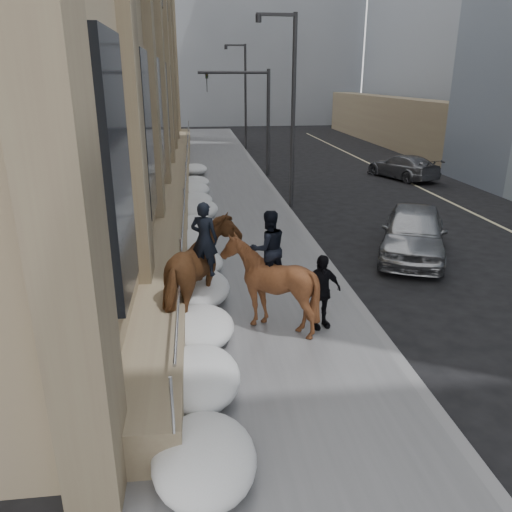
{
  "coord_description": "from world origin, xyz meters",
  "views": [
    {
      "loc": [
        -1.36,
        -7.74,
        5.51
      ],
      "look_at": [
        -0.07,
        2.84,
        1.7
      ],
      "focal_mm": 35.0,
      "sensor_mm": 36.0,
      "label": 1
    }
  ],
  "objects": [
    {
      "name": "mounted_horse_left",
      "position": [
        -1.32,
        2.94,
        1.32
      ],
      "size": [
        2.16,
        3.02,
        2.81
      ],
      "rotation": [
        0.0,
        0.0,
        2.77
      ],
      "color": "#543119",
      "rests_on": "sidewalk"
    },
    {
      "name": "mounted_horse_right",
      "position": [
        0.17,
        2.43,
        1.27
      ],
      "size": [
        2.1,
        2.26,
        2.72
      ],
      "rotation": [
        0.0,
        0.0,
        3.37
      ],
      "color": "#4D2916",
      "rests_on": "sidewalk"
    },
    {
      "name": "streetlight_mid",
      "position": [
        2.74,
        14.0,
        4.58
      ],
      "size": [
        1.71,
        0.24,
        8.0
      ],
      "color": "#2D2D30",
      "rests_on": "ground"
    },
    {
      "name": "snow_bank",
      "position": [
        -1.42,
        8.11,
        0.47
      ],
      "size": [
        1.7,
        18.1,
        0.76
      ],
      "color": "silver",
      "rests_on": "sidewalk"
    },
    {
      "name": "lane_line",
      "position": [
        10.5,
        10.0,
        0.01
      ],
      "size": [
        0.15,
        70.0,
        0.01
      ],
      "primitive_type": "cube",
      "color": "#BFB78C",
      "rests_on": "ground"
    },
    {
      "name": "streetlight_far",
      "position": [
        2.74,
        34.0,
        4.58
      ],
      "size": [
        1.71,
        0.24,
        8.0
      ],
      "color": "#2D2D30",
      "rests_on": "ground"
    },
    {
      "name": "curb",
      "position": [
        2.62,
        10.0,
        0.06
      ],
      "size": [
        0.24,
        80.0,
        0.12
      ],
      "primitive_type": "cube",
      "color": "slate",
      "rests_on": "ground"
    },
    {
      "name": "traffic_signal",
      "position": [
        2.07,
        22.0,
        4.0
      ],
      "size": [
        4.1,
        0.22,
        6.0
      ],
      "color": "#2D2D30",
      "rests_on": "ground"
    },
    {
      "name": "pedestrian",
      "position": [
        1.33,
        2.28,
        0.99
      ],
      "size": [
        1.09,
        0.66,
        1.74
      ],
      "primitive_type": "imported",
      "rotation": [
        0.0,
        0.0,
        0.25
      ],
      "color": "black",
      "rests_on": "sidewalk"
    },
    {
      "name": "bg_building_far",
      "position": [
        -6.0,
        72.0,
        10.0
      ],
      "size": [
        24.0,
        12.0,
        20.0
      ],
      "primitive_type": "cube",
      "color": "gray",
      "rests_on": "ground"
    },
    {
      "name": "car_grey",
      "position": [
        10.54,
        19.84,
        0.68
      ],
      "size": [
        3.43,
        5.08,
        1.37
      ],
      "primitive_type": "imported",
      "rotation": [
        0.0,
        0.0,
        3.5
      ],
      "color": "slate",
      "rests_on": "ground"
    },
    {
      "name": "ground",
      "position": [
        0.0,
        0.0,
        0.0
      ],
      "size": [
        140.0,
        140.0,
        0.0
      ],
      "primitive_type": "plane",
      "color": "black",
      "rests_on": "ground"
    },
    {
      "name": "sidewalk",
      "position": [
        0.0,
        10.0,
        0.06
      ],
      "size": [
        5.0,
        80.0,
        0.12
      ],
      "primitive_type": "cube",
      "color": "#58585B",
      "rests_on": "ground"
    },
    {
      "name": "bg_building_mid",
      "position": [
        4.0,
        60.0,
        14.0
      ],
      "size": [
        30.0,
        12.0,
        28.0
      ],
      "primitive_type": "cube",
      "color": "slate",
      "rests_on": "ground"
    },
    {
      "name": "car_silver",
      "position": [
        5.57,
        6.95,
        0.83
      ],
      "size": [
        3.82,
        5.25,
        1.66
      ],
      "primitive_type": "imported",
      "rotation": [
        0.0,
        0.0,
        -0.43
      ],
      "color": "#919398",
      "rests_on": "ground"
    },
    {
      "name": "limestone_building",
      "position": [
        -5.26,
        19.96,
        8.9
      ],
      "size": [
        6.1,
        44.0,
        18.0
      ],
      "color": "#9B8A66",
      "rests_on": "ground"
    }
  ]
}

